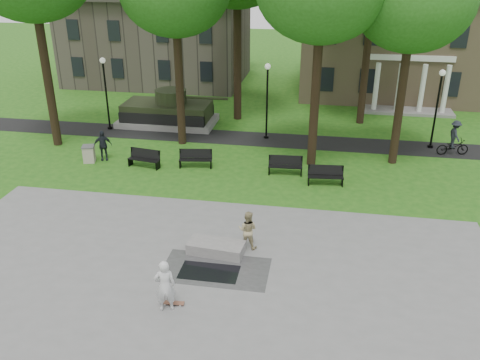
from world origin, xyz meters
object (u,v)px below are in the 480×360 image
object	(u,v)px
skateboarder	(165,286)
trash_bin	(89,154)
cyclist	(454,141)
park_bench_0	(144,158)
concrete_block	(216,248)
friend_watching	(248,230)

from	to	relation	value
skateboarder	trash_bin	distance (m)	14.25
cyclist	park_bench_0	distance (m)	17.72
cyclist	skateboarder	bearing A→B (deg)	131.70
skateboarder	cyclist	xyz separation A→B (m)	(12.22, 16.31, -0.12)
trash_bin	concrete_block	bearing A→B (deg)	-41.53
friend_watching	park_bench_0	world-z (taller)	friend_watching
cyclist	trash_bin	size ratio (longest dim) A/B	2.16
concrete_block	trash_bin	size ratio (longest dim) A/B	2.29
skateboarder	trash_bin	xyz separation A→B (m)	(-8.14, 11.68, -0.48)
cyclist	concrete_block	bearing A→B (deg)	126.68
cyclist	friend_watching	bearing A→B (deg)	128.35
concrete_block	cyclist	distance (m)	16.98
friend_watching	trash_bin	bearing A→B (deg)	-28.64
concrete_block	park_bench_0	world-z (taller)	park_bench_0
trash_bin	skateboarder	bearing A→B (deg)	-55.13
skateboarder	park_bench_0	size ratio (longest dim) A/B	1.02
cyclist	park_bench_0	world-z (taller)	cyclist
concrete_block	friend_watching	size ratio (longest dim) A/B	1.38
trash_bin	park_bench_0	bearing A→B (deg)	-2.22
friend_watching	park_bench_0	size ratio (longest dim) A/B	0.86
friend_watching	skateboarder	bearing A→B (deg)	71.65
skateboarder	friend_watching	xyz separation A→B (m)	(2.06, 4.28, -0.15)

